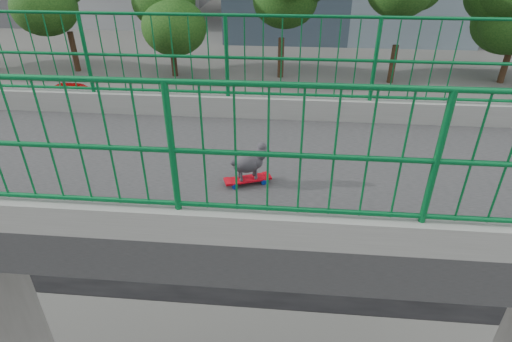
{
  "coord_description": "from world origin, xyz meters",
  "views": [
    {
      "loc": [
        4.16,
        4.91,
        9.3
      ],
      "look_at": [
        0.04,
        4.54,
        6.91
      ],
      "focal_mm": 28.67,
      "sensor_mm": 36.0,
      "label": 1
    }
  ],
  "objects_px": {
    "skateboard": "(248,180)",
    "car_4": "(75,95)",
    "car_0": "(422,253)",
    "car_3": "(243,122)",
    "poodle": "(250,162)"
  },
  "relations": [
    {
      "from": "poodle",
      "to": "car_0",
      "type": "height_order",
      "value": "poodle"
    },
    {
      "from": "car_4",
      "to": "car_3",
      "type": "bearing_deg",
      "value": -106.53
    },
    {
      "from": "poodle",
      "to": "car_4",
      "type": "relative_size",
      "value": 0.09
    },
    {
      "from": "car_0",
      "to": "car_3",
      "type": "relative_size",
      "value": 0.77
    },
    {
      "from": "car_3",
      "to": "car_4",
      "type": "xyz_separation_m",
      "value": [
        -3.2,
        -10.78,
        -0.01
      ]
    },
    {
      "from": "skateboard",
      "to": "poodle",
      "type": "bearing_deg",
      "value": 90.0
    },
    {
      "from": "skateboard",
      "to": "car_3",
      "type": "distance_m",
      "value": 17.37
    },
    {
      "from": "car_0",
      "to": "skateboard",
      "type": "bearing_deg",
      "value": -35.97
    },
    {
      "from": "skateboard",
      "to": "car_0",
      "type": "relative_size",
      "value": 0.12
    },
    {
      "from": "poodle",
      "to": "car_0",
      "type": "distance_m",
      "value": 10.33
    },
    {
      "from": "skateboard",
      "to": "car_0",
      "type": "bearing_deg",
      "value": 122.57
    },
    {
      "from": "skateboard",
      "to": "car_4",
      "type": "distance_m",
      "value": 23.98
    },
    {
      "from": "car_0",
      "to": "poodle",
      "type": "bearing_deg",
      "value": -35.88
    },
    {
      "from": "car_0",
      "to": "car_4",
      "type": "relative_size",
      "value": 0.92
    },
    {
      "from": "car_0",
      "to": "car_3",
      "type": "bearing_deg",
      "value": -144.95
    }
  ]
}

